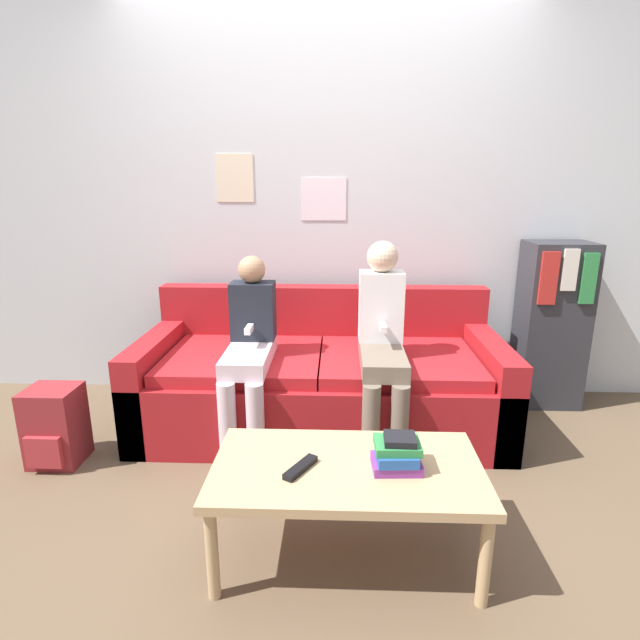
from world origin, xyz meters
name	(u,v)px	position (x,y,z in m)	size (l,w,h in m)	color
ground_plane	(317,474)	(0.00, 0.00, 0.00)	(10.00, 10.00, 0.00)	brown
wall_back	(324,199)	(0.00, 1.12, 1.30)	(8.00, 0.06, 2.60)	silver
couch	(321,381)	(0.00, 0.57, 0.26)	(2.06, 0.91, 0.77)	maroon
coffee_table	(347,475)	(0.14, -0.54, 0.35)	(1.00, 0.54, 0.39)	tan
person_left	(249,344)	(-0.38, 0.35, 0.56)	(0.24, 0.61, 1.02)	silver
person_right	(382,337)	(0.33, 0.37, 0.61)	(0.24, 0.61, 1.10)	#756656
tv_remote	(301,468)	(-0.03, -0.58, 0.40)	(0.12, 0.17, 0.02)	black
book_stack	(397,454)	(0.32, -0.55, 0.45)	(0.18, 0.15, 0.13)	#7A3389
bookshelf	(551,324)	(1.45, 0.92, 0.53)	(0.39, 0.32, 1.05)	#2D2D33
backpack	(55,426)	(-1.34, 0.07, 0.20)	(0.25, 0.25, 0.40)	maroon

